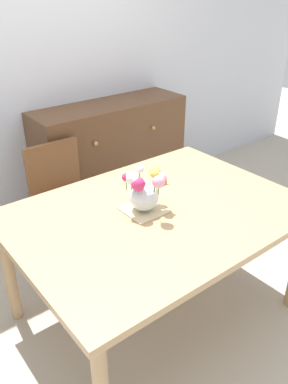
# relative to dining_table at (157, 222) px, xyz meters

# --- Properties ---
(ground_plane) EXTENTS (12.00, 12.00, 0.00)m
(ground_plane) POSITION_rel_dining_table_xyz_m (0.00, 0.00, -0.69)
(ground_plane) COLOR #B7AD99
(back_wall) EXTENTS (7.00, 0.10, 2.80)m
(back_wall) POSITION_rel_dining_table_xyz_m (0.00, 1.60, 0.71)
(back_wall) COLOR silver
(back_wall) RESTS_ON ground_plane
(dining_table) EXTENTS (1.64, 1.20, 0.77)m
(dining_table) POSITION_rel_dining_table_xyz_m (0.00, 0.00, 0.00)
(dining_table) COLOR tan
(dining_table) RESTS_ON ground_plane
(chair_far) EXTENTS (0.42, 0.42, 0.90)m
(chair_far) POSITION_rel_dining_table_xyz_m (-0.13, 0.94, -0.18)
(chair_far) COLOR brown
(chair_far) RESTS_ON ground_plane
(dresser) EXTENTS (1.40, 0.47, 1.00)m
(dresser) POSITION_rel_dining_table_xyz_m (0.57, 1.33, -0.19)
(dresser) COLOR brown
(dresser) RESTS_ON ground_plane
(placemat) EXTENTS (0.22, 0.22, 0.01)m
(placemat) POSITION_rel_dining_table_xyz_m (-0.06, 0.04, 0.08)
(placemat) COLOR #CCB789
(placemat) RESTS_ON dining_table
(flower_vase) EXTENTS (0.26, 0.29, 0.28)m
(flower_vase) POSITION_rel_dining_table_xyz_m (-0.06, 0.04, 0.21)
(flower_vase) COLOR silver
(flower_vase) RESTS_ON placemat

